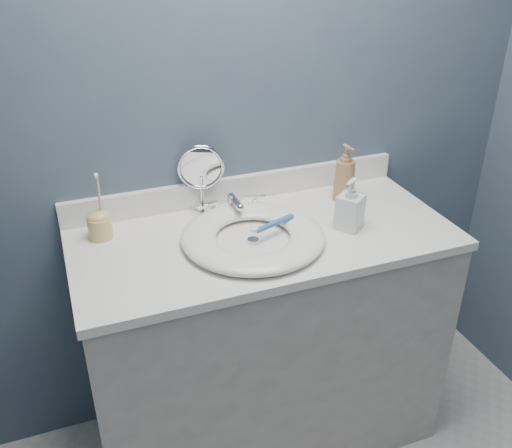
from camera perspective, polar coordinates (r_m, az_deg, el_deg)
name	(u,v)px	position (r m, az deg, el deg)	size (l,w,h in m)	color
back_wall	(235,112)	(1.93, -2.13, 11.12)	(2.20, 0.02, 2.40)	#434C64
vanity_cabinet	(263,344)	(2.09, 0.75, -11.90)	(1.20, 0.55, 0.85)	#B8B4A8
countertop	(264,238)	(1.83, 0.84, -1.42)	(1.22, 0.57, 0.03)	white
backsplash	(237,188)	(2.02, -1.88, 3.58)	(1.22, 0.02, 0.09)	white
basin	(253,236)	(1.77, -0.30, -1.21)	(0.45, 0.45, 0.04)	white
drain	(253,240)	(1.78, -0.30, -1.63)	(0.04, 0.04, 0.01)	silver
faucet	(233,207)	(1.93, -2.34, 1.75)	(0.25, 0.13, 0.07)	silver
makeup_mirror	(201,175)	(1.93, -5.52, 4.93)	(0.16, 0.09, 0.24)	silver
soap_bottle_amber	(345,173)	(2.02, 8.88, 5.06)	(0.08, 0.08, 0.21)	#A37349
soap_bottle_clear	(350,204)	(1.85, 9.43, 1.99)	(0.08, 0.08, 0.17)	silver
toothbrush_holder	(99,224)	(1.85, -15.39, 0.05)	(0.08, 0.08, 0.22)	#DCC16E
toothbrush_lying	(273,224)	(1.79, 1.72, 0.01)	(0.17, 0.07, 0.02)	#3368B7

